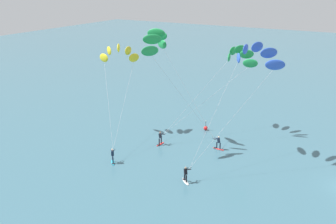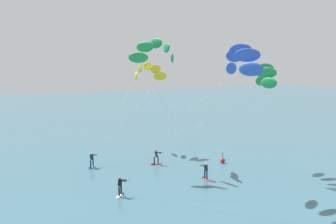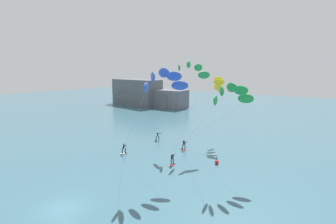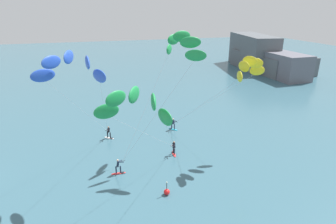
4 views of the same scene
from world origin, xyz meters
The scene contains 5 objects.
kitesurfer_nearshore centered at (0.22, 22.26, 12.20)m, with size 6.29×9.71×13.97m.
kitesurfer_mid_water centered at (9.35, 16.13, 9.63)m, with size 12.71×8.97×11.26m.
kitesurfer_far_out centered at (2.86, 11.86, 11.18)m, with size 12.26×7.22×12.90m.
kitesurfer_downwind centered at (1.68, 29.13, 9.83)m, with size 11.55×8.59×11.44m.
marker_buoy centered at (6.84, 18.98, 0.30)m, with size 0.56×0.56×1.38m.
Camera 2 is at (-15.14, -11.31, 11.28)m, focal length 35.73 mm.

